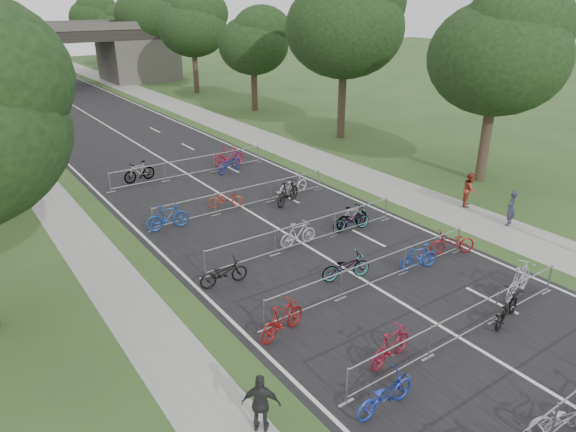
{
  "coord_description": "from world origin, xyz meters",
  "views": [
    {
      "loc": [
        -11.6,
        -0.19,
        9.42
      ],
      "look_at": [
        -0.3,
        15.85,
        1.1
      ],
      "focal_mm": 32.0,
      "sensor_mm": 36.0,
      "label": 1
    }
  ],
  "objects_px": {
    "pedestrian_b": "(470,190)",
    "pedestrian_c": "(261,404)",
    "pedestrian_a": "(511,208)",
    "overpass_bridge": "(38,56)"
  },
  "relations": [
    {
      "from": "pedestrian_a",
      "to": "pedestrian_c",
      "type": "bearing_deg",
      "value": -3.13
    },
    {
      "from": "overpass_bridge",
      "to": "pedestrian_c",
      "type": "relative_size",
      "value": 19.81
    },
    {
      "from": "pedestrian_c",
      "to": "pedestrian_b",
      "type": "bearing_deg",
      "value": -118.73
    },
    {
      "from": "pedestrian_b",
      "to": "overpass_bridge",
      "type": "bearing_deg",
      "value": 70.08
    },
    {
      "from": "pedestrian_b",
      "to": "pedestrian_c",
      "type": "relative_size",
      "value": 1.08
    },
    {
      "from": "pedestrian_a",
      "to": "overpass_bridge",
      "type": "bearing_deg",
      "value": -97.23
    },
    {
      "from": "overpass_bridge",
      "to": "pedestrian_c",
      "type": "height_order",
      "value": "overpass_bridge"
    },
    {
      "from": "pedestrian_a",
      "to": "pedestrian_c",
      "type": "xyz_separation_m",
      "value": [
        -15.52,
        -3.68,
        -0.03
      ]
    },
    {
      "from": "overpass_bridge",
      "to": "pedestrian_c",
      "type": "bearing_deg",
      "value": -96.77
    },
    {
      "from": "pedestrian_b",
      "to": "pedestrian_c",
      "type": "distance_m",
      "value": 17.17
    }
  ]
}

